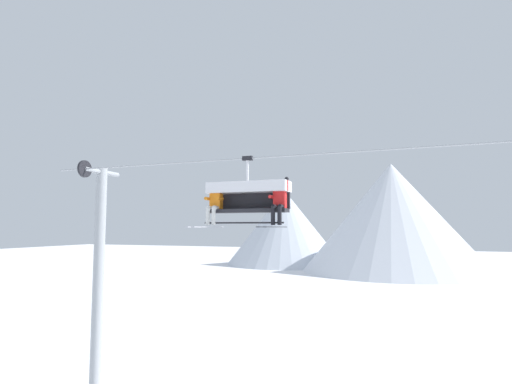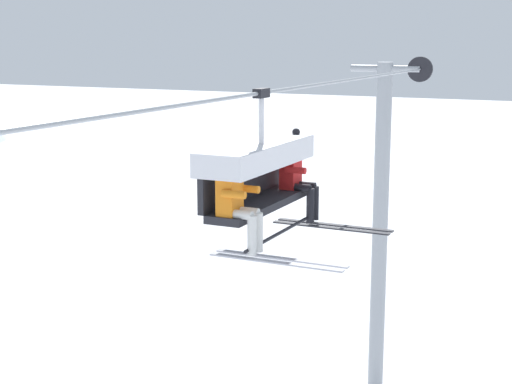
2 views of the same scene
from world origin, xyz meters
name	(u,v)px [view 1 (image 1 of 2)]	position (x,y,z in m)	size (l,w,h in m)	color
mountain_peak_west	(285,227)	(-14.61, 50.64, 5.87)	(18.36, 18.36, 11.75)	silver
mountain_peak_central	(392,217)	(1.87, 45.36, 7.21)	(23.92, 23.92, 14.41)	white
lift_tower_near	(98,277)	(-6.42, -0.02, 4.17)	(0.36, 1.88, 8.01)	#9EA3A8
lift_cable	(293,155)	(0.60, -0.80, 7.73)	(16.05, 0.05, 0.05)	#9EA3A8
chairlift_chair	(248,193)	(-0.70, -0.73, 6.78)	(2.30, 0.74, 1.87)	#232328
skier_orange	(214,203)	(-1.64, -0.95, 6.49)	(0.46, 1.70, 1.23)	orange
skier_red	(279,201)	(0.24, -0.94, 6.51)	(0.48, 1.70, 1.34)	red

